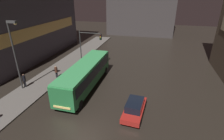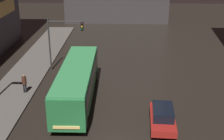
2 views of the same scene
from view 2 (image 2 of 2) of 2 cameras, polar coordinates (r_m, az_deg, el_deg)
The scene contains 5 objects.
sidewalk_left at distance 30.29m, azimuth -17.13°, elevation -3.13°, with size 4.00×48.00×0.15m.
bus_near at distance 26.10m, azimuth -6.39°, elevation -1.82°, with size 2.66×11.77×3.10m.
car_taxi at distance 23.10m, azimuth 9.22°, elevation -8.39°, with size 2.01×4.37×1.48m.
pedestrian_near at distance 28.53m, azimuth -15.75°, elevation -2.07°, with size 0.47×0.47×1.72m.
traffic_light_main at distance 32.57m, azimuth -9.15°, elevation 6.28°, with size 3.68×0.35×5.58m.
Camera 2 is at (0.61, -16.12, 12.02)m, focal length 50.00 mm.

